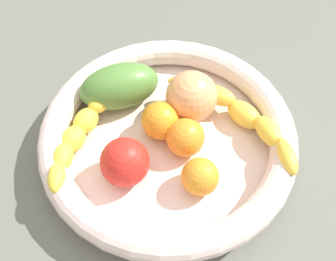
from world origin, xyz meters
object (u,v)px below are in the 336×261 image
(banana_draped_left, at_px, (83,129))
(orange_mid_left, at_px, (162,120))
(fruit_bowl, at_px, (168,137))
(banana_draped_right, at_px, (241,115))
(mango_green, at_px, (119,86))
(orange_mid_right, at_px, (201,176))
(peach_blush, at_px, (192,97))
(tomato_red, at_px, (125,162))
(orange_front, at_px, (185,137))

(banana_draped_left, height_order, orange_mid_left, orange_mid_left)
(fruit_bowl, distance_m, banana_draped_right, 0.11)
(fruit_bowl, height_order, orange_mid_left, orange_mid_left)
(banana_draped_right, distance_m, mango_green, 0.19)
(fruit_bowl, height_order, orange_mid_right, orange_mid_right)
(banana_draped_left, height_order, orange_mid_right, orange_mid_right)
(banana_draped_left, distance_m, mango_green, 0.09)
(mango_green, bearing_deg, orange_mid_right, -82.39)
(banana_draped_right, height_order, mango_green, mango_green)
(mango_green, height_order, peach_blush, peach_blush)
(fruit_bowl, xyz_separation_m, mango_green, (-0.02, 0.11, 0.02))
(mango_green, bearing_deg, tomato_red, -113.81)
(orange_front, height_order, mango_green, mango_green)
(banana_draped_right, xyz_separation_m, orange_mid_left, (-0.10, 0.05, 0.00))
(banana_draped_right, bearing_deg, banana_draped_left, 155.55)
(tomato_red, bearing_deg, fruit_bowl, 12.15)
(mango_green, bearing_deg, peach_blush, -42.97)
(banana_draped_right, bearing_deg, orange_mid_left, 154.31)
(mango_green, bearing_deg, banana_draped_right, -45.79)
(fruit_bowl, bearing_deg, orange_mid_left, 84.31)
(banana_draped_right, distance_m, orange_front, 0.09)
(orange_front, xyz_separation_m, tomato_red, (-0.09, 0.00, 0.01))
(orange_mid_left, height_order, mango_green, mango_green)
(fruit_bowl, relative_size, peach_blush, 4.78)
(orange_front, relative_size, tomato_red, 0.82)
(tomato_red, bearing_deg, mango_green, 66.19)
(banana_draped_right, distance_m, peach_blush, 0.08)
(banana_draped_right, relative_size, mango_green, 1.93)
(banana_draped_left, bearing_deg, banana_draped_right, -24.45)
(banana_draped_right, xyz_separation_m, orange_front, (-0.09, 0.01, 0.00))
(peach_blush, bearing_deg, orange_mid_left, -172.05)
(orange_mid_left, xyz_separation_m, tomato_red, (-0.08, -0.04, 0.01))
(peach_blush, bearing_deg, banana_draped_left, 167.01)
(banana_draped_left, distance_m, tomato_red, 0.09)
(banana_draped_left, xyz_separation_m, orange_mid_left, (0.10, -0.04, 0.00))
(orange_front, distance_m, orange_mid_right, 0.06)
(fruit_bowl, relative_size, orange_mid_right, 7.18)
(banana_draped_right, height_order, orange_mid_right, orange_mid_right)
(fruit_bowl, xyz_separation_m, orange_mid_left, (0.00, 0.02, 0.02))
(fruit_bowl, distance_m, banana_draped_left, 0.12)
(orange_mid_right, bearing_deg, banana_draped_right, 27.17)
(banana_draped_left, distance_m, orange_front, 0.15)
(banana_draped_right, bearing_deg, mango_green, 134.21)
(orange_mid_left, bearing_deg, tomato_red, -154.40)
(orange_mid_right, distance_m, tomato_red, 0.10)
(banana_draped_left, height_order, tomato_red, tomato_red)
(fruit_bowl, xyz_separation_m, banana_draped_right, (0.11, -0.03, 0.02))
(fruit_bowl, xyz_separation_m, orange_mid_right, (0.00, -0.08, 0.01))
(fruit_bowl, relative_size, banana_draped_left, 2.03)
(banana_draped_right, relative_size, tomato_red, 3.49)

